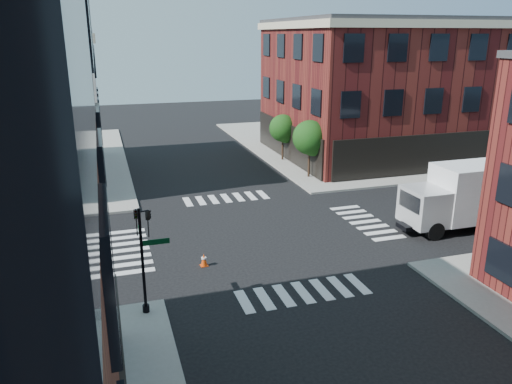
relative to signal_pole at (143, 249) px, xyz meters
name	(u,v)px	position (x,y,z in m)	size (l,w,h in m)	color
ground	(256,235)	(6.72, 6.68, -2.86)	(120.00, 120.00, 0.00)	black
sidewalk_ne	(384,141)	(27.72, 27.68, -2.78)	(30.00, 30.00, 0.15)	gray
building_ne	(413,89)	(27.22, 22.68, 3.14)	(25.00, 16.00, 12.00)	#411011
tree_near	(311,139)	(14.28, 16.65, 0.30)	(2.69, 2.69, 4.49)	black
tree_far	(284,130)	(14.28, 22.65, 0.02)	(2.43, 2.43, 4.07)	black
signal_pole	(143,249)	(0.00, 0.00, 0.00)	(1.29, 1.24, 4.60)	black
box_truck	(473,195)	(19.22, 4.15, -0.88)	(8.45, 2.69, 3.81)	silver
traffic_cone	(204,260)	(3.08, 3.63, -2.54)	(0.40, 0.40, 0.66)	#D63E09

